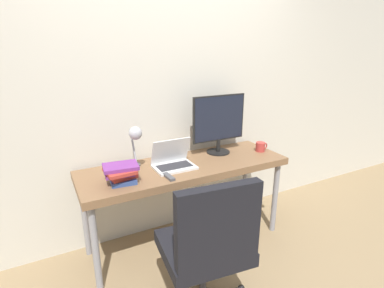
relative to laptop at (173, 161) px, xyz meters
The scene contains 10 objects.
ground_plane 0.86m from the laptop, 67.42° to the right, with size 12.00×12.00×0.00m, color #937A56.
wall_back 0.63m from the laptop, 72.06° to the left, with size 8.00×0.05×2.60m.
desk 0.17m from the laptop, ahead, with size 1.75×0.58×0.75m.
laptop is the anchor object (origin of this frame).
monitor 0.59m from the laptop, 14.60° to the left, with size 0.52×0.21×0.53m.
desk_lamp 0.36m from the laptop, 166.77° to the left, with size 0.13×0.26×0.37m.
office_chair 0.80m from the laptop, 98.03° to the right, with size 0.62×0.63×0.99m.
book_stack 0.46m from the laptop, 167.36° to the right, with size 0.26×0.22×0.14m.
tv_remote 0.22m from the laptop, 123.26° to the right, with size 0.05×0.14×0.02m.
mug 0.89m from the laptop, ahead, with size 0.13×0.09×0.09m.
Camera 1 is at (-1.03, -1.80, 1.69)m, focal length 28.00 mm.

